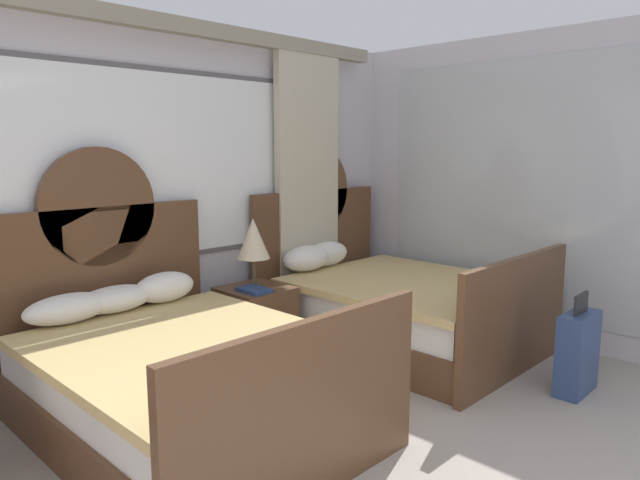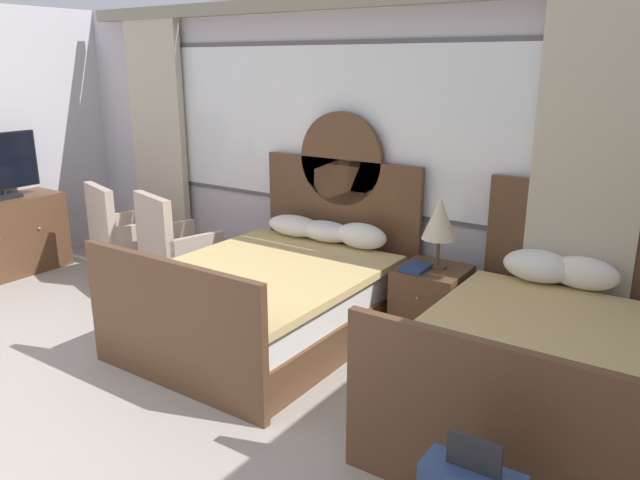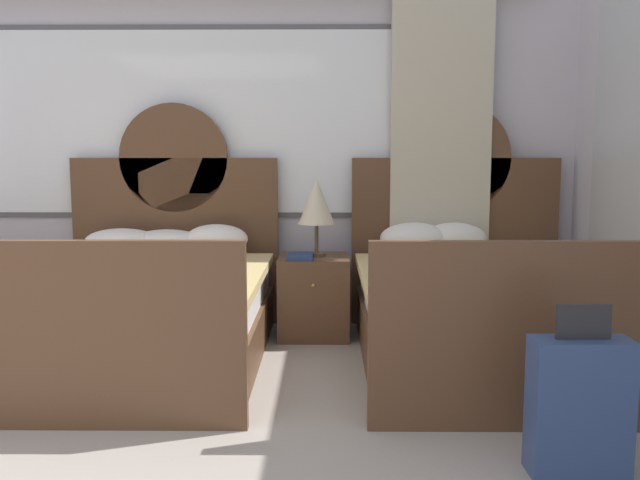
# 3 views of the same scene
# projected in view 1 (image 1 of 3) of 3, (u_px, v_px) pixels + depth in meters

# --- Properties ---
(wall_back_window) EXTENTS (6.57, 0.22, 2.70)m
(wall_back_window) POSITION_uv_depth(u_px,v_px,m) (69.00, 191.00, 3.98)
(wall_back_window) COLOR silver
(wall_back_window) RESTS_ON ground_plane
(wall_right_mirror) EXTENTS (0.08, 4.57, 2.70)m
(wall_right_mirror) POSITION_uv_depth(u_px,v_px,m) (585.00, 192.00, 4.79)
(wall_right_mirror) COLOR silver
(wall_right_mirror) RESTS_ON ground_plane
(bed_near_window) EXTENTS (1.60, 2.15, 1.72)m
(bed_near_window) POSITION_uv_depth(u_px,v_px,m) (180.00, 373.00, 3.53)
(bed_near_window) COLOR brown
(bed_near_window) RESTS_ON ground_plane
(bed_near_mirror) EXTENTS (1.60, 2.15, 1.72)m
(bed_near_mirror) POSITION_uv_depth(u_px,v_px,m) (395.00, 304.00, 5.07)
(bed_near_mirror) COLOR brown
(bed_near_mirror) RESTS_ON ground_plane
(nightstand_between_beds) EXTENTS (0.51, 0.53, 0.59)m
(nightstand_between_beds) POSITION_uv_depth(u_px,v_px,m) (256.00, 323.00, 4.72)
(nightstand_between_beds) COLOR brown
(nightstand_between_beds) RESTS_ON ground_plane
(table_lamp_on_nightstand) EXTENTS (0.27, 0.27, 0.56)m
(table_lamp_on_nightstand) POSITION_uv_depth(u_px,v_px,m) (253.00, 239.00, 4.65)
(table_lamp_on_nightstand) COLOR brown
(table_lamp_on_nightstand) RESTS_ON nightstand_between_beds
(book_on_nightstand) EXTENTS (0.18, 0.26, 0.03)m
(book_on_nightstand) POSITION_uv_depth(u_px,v_px,m) (254.00, 290.00, 4.53)
(book_on_nightstand) COLOR navy
(book_on_nightstand) RESTS_ON nightstand_between_beds
(suitcase_on_floor) EXTENTS (0.41, 0.18, 0.72)m
(suitcase_on_floor) POSITION_uv_depth(u_px,v_px,m) (577.00, 353.00, 4.04)
(suitcase_on_floor) COLOR navy
(suitcase_on_floor) RESTS_ON ground_plane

